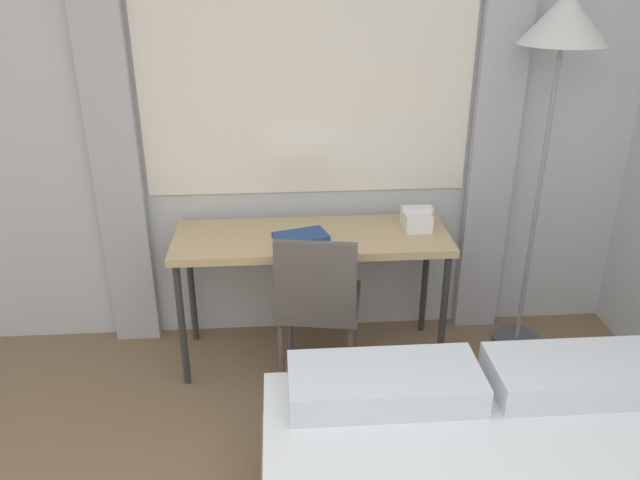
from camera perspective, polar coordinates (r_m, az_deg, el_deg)
wall_back_with_window at (r=3.27m, az=-3.01°, el=12.93°), size 4.78×0.13×2.70m
desk at (r=3.18m, az=-0.78°, el=-0.52°), size 1.40×0.49×0.72m
desk_chair at (r=3.04m, az=-0.20°, el=-5.39°), size 0.46×0.46×0.85m
standing_lamp at (r=3.23m, az=21.23°, el=16.50°), size 0.41×0.41×1.87m
telephone at (r=3.26m, az=8.81°, el=1.95°), size 0.16×0.18×0.12m
book at (r=3.11m, az=-1.77°, el=0.34°), size 0.29×0.22×0.02m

